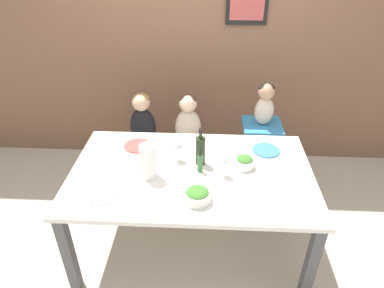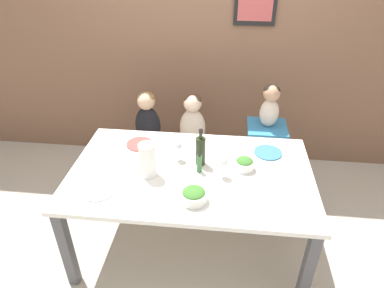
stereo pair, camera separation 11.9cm
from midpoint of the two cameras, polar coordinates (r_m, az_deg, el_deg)
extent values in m
plane|color=#BCB2A3|center=(2.98, -1.27, -15.95)|extent=(14.00, 14.00, 0.00)
cube|color=brown|center=(3.46, 0.11, 17.71)|extent=(10.00, 0.06, 2.70)
cube|color=white|center=(2.49, -1.47, -4.84)|extent=(1.75, 1.05, 0.03)
cube|color=#4C4C51|center=(2.60, -21.20, -16.77)|extent=(0.07, 0.07, 0.70)
cube|color=#4C4C51|center=(2.49, 17.87, -18.58)|extent=(0.07, 0.07, 0.70)
cube|color=#4C4C51|center=(3.23, -15.33, -4.44)|extent=(0.07, 0.07, 0.70)
cube|color=#4C4C51|center=(3.15, 14.27, -5.37)|extent=(0.07, 0.07, 0.70)
cylinder|color=silver|center=(3.40, -11.54, -4.90)|extent=(0.04, 0.04, 0.41)
cylinder|color=silver|center=(3.34, -6.46, -5.14)|extent=(0.04, 0.04, 0.41)
cylinder|color=silver|center=(3.64, -10.49, -2.02)|extent=(0.04, 0.04, 0.41)
cylinder|color=silver|center=(3.58, -5.75, -2.19)|extent=(0.04, 0.04, 0.41)
cube|color=tan|center=(3.36, -8.88, -0.33)|extent=(0.42, 0.40, 0.05)
cylinder|color=silver|center=(3.32, -4.41, -5.22)|extent=(0.04, 0.04, 0.41)
cylinder|color=silver|center=(3.30, 0.84, -5.40)|extent=(0.04, 0.04, 0.41)
cylinder|color=silver|center=(3.57, -3.85, -2.25)|extent=(0.04, 0.04, 0.41)
cylinder|color=silver|center=(3.55, 1.03, -2.40)|extent=(0.04, 0.04, 0.41)
cube|color=tan|center=(3.30, -1.66, -0.54)|extent=(0.42, 0.40, 0.05)
cylinder|color=silver|center=(3.26, 7.94, -3.58)|extent=(0.04, 0.04, 0.66)
cylinder|color=silver|center=(3.29, 12.42, -3.67)|extent=(0.04, 0.04, 0.66)
cylinder|color=silver|center=(3.47, 7.66, -1.09)|extent=(0.04, 0.04, 0.66)
cylinder|color=silver|center=(3.50, 11.87, -1.19)|extent=(0.04, 0.04, 0.66)
cube|color=teal|center=(3.19, 10.57, 2.89)|extent=(0.35, 0.34, 0.05)
ellipsoid|color=black|center=(3.25, -9.19, 2.86)|extent=(0.24, 0.17, 0.38)
sphere|color=#D6AD89|center=(3.13, -9.58, 6.85)|extent=(0.16, 0.16, 0.16)
ellipsoid|color=olive|center=(3.13, -9.59, 7.33)|extent=(0.16, 0.15, 0.11)
ellipsoid|color=beige|center=(3.19, -1.72, 2.71)|extent=(0.24, 0.17, 0.38)
sphere|color=beige|center=(3.07, -1.79, 6.77)|extent=(0.16, 0.16, 0.16)
ellipsoid|color=#473323|center=(3.07, -1.79, 7.26)|extent=(0.16, 0.15, 0.11)
ellipsoid|color=beige|center=(3.12, 10.85, 5.42)|extent=(0.17, 0.12, 0.27)
sphere|color=tan|center=(3.04, 11.21, 8.57)|extent=(0.15, 0.15, 0.15)
ellipsoid|color=black|center=(3.04, 11.24, 9.01)|extent=(0.14, 0.14, 0.10)
cylinder|color=#232D19|center=(2.49, 0.04, -1.20)|extent=(0.07, 0.07, 0.22)
cylinder|color=#232D19|center=(2.42, 0.04, 1.67)|extent=(0.03, 0.03, 0.07)
cylinder|color=black|center=(2.40, 0.04, 2.21)|extent=(0.03, 0.03, 0.02)
cylinder|color=white|center=(2.38, -8.66, -2.94)|extent=(0.12, 0.12, 0.25)
cylinder|color=white|center=(2.44, 3.82, -5.18)|extent=(0.06, 0.06, 0.00)
cylinder|color=white|center=(2.42, 3.85, -4.43)|extent=(0.01, 0.01, 0.08)
ellipsoid|color=white|center=(2.37, 3.92, -2.91)|extent=(0.07, 0.07, 0.08)
cylinder|color=white|center=(2.59, -3.80, -2.63)|extent=(0.06, 0.06, 0.00)
cylinder|color=white|center=(2.57, -3.83, -1.90)|extent=(0.01, 0.01, 0.08)
ellipsoid|color=white|center=(2.53, -3.89, -0.42)|extent=(0.07, 0.07, 0.08)
cylinder|color=white|center=(2.21, -0.67, -8.77)|extent=(0.17, 0.17, 0.07)
ellipsoid|color=#3D752D|center=(2.19, -0.67, -8.09)|extent=(0.15, 0.15, 0.05)
cylinder|color=white|center=(2.51, 7.37, -3.23)|extent=(0.14, 0.14, 0.07)
ellipsoid|color=#3D752D|center=(2.50, 7.42, -2.59)|extent=(0.12, 0.12, 0.05)
cylinder|color=silver|center=(2.36, -16.46, -8.10)|extent=(0.22, 0.22, 0.01)
cylinder|color=#D14C47|center=(2.79, -10.30, -0.28)|extent=(0.22, 0.22, 0.01)
cylinder|color=teal|center=(2.74, 11.02, -1.03)|extent=(0.22, 0.22, 0.01)
cylinder|color=#336633|center=(2.43, -0.07, -3.29)|extent=(0.04, 0.04, 0.14)
cone|color=black|center=(2.39, -0.07, -1.80)|extent=(0.03, 0.03, 0.02)
camera|label=1|loc=(0.06, -91.40, -0.89)|focal=32.00mm
camera|label=2|loc=(0.06, 88.60, 0.89)|focal=32.00mm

